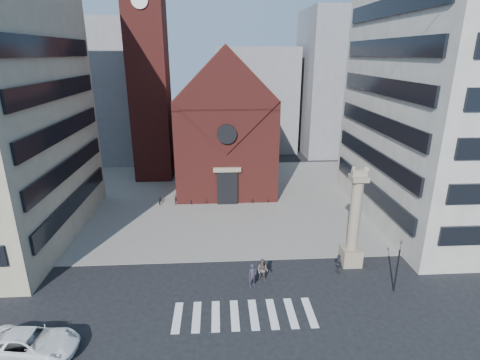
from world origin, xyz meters
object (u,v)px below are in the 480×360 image
lion_column (354,227)px  white_car (30,344)px  pedestrian_0 (253,275)px  pedestrian_1 (263,271)px  pedestrian_2 (338,264)px  scooter_0 (160,200)px  traffic_light (398,265)px

lion_column → white_car: 24.14m
lion_column → pedestrian_0: lion_column is taller
lion_column → pedestrian_1: bearing=-164.8°
lion_column → white_car: bearing=-158.6°
pedestrian_1 → pedestrian_2: bearing=36.5°
pedestrian_1 → pedestrian_2: pedestrian_1 is taller
pedestrian_2 → pedestrian_1: bearing=81.9°
pedestrian_0 → scooter_0: bearing=100.7°
white_car → pedestrian_2: (20.87, 7.46, 0.05)m
pedestrian_2 → traffic_light: bearing=-143.5°
traffic_light → white_car: bearing=-168.9°
pedestrian_0 → pedestrian_2: size_ratio=1.16×
traffic_light → pedestrian_2: 4.63m
pedestrian_0 → scooter_0: size_ratio=1.14×
pedestrian_1 → traffic_light: bearing=18.1°
lion_column → scooter_0: 23.32m
lion_column → pedestrian_2: lion_column is taller
pedestrian_1 → scooter_0: pedestrian_1 is taller
traffic_light → white_car: traffic_light is taller
white_car → scooter_0: white_car is taller
white_car → pedestrian_2: size_ratio=3.37×
lion_column → white_car: size_ratio=1.56×
pedestrian_1 → pedestrian_2: size_ratio=1.17×
lion_column → scooter_0: (-17.99, 14.54, -2.97)m
traffic_light → pedestrian_2: size_ratio=2.61×
pedestrian_0 → pedestrian_2: bearing=-6.7°
lion_column → pedestrian_2: bearing=-138.6°
lion_column → pedestrian_0: (-8.58, -2.71, -2.50)m
traffic_light → pedestrian_1: 10.00m
white_car → traffic_light: bearing=-73.5°
traffic_light → white_car: size_ratio=0.77×
white_car → pedestrian_2: bearing=-64.9°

